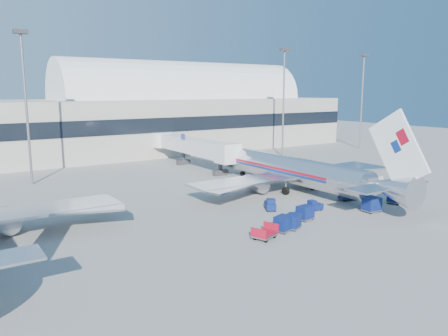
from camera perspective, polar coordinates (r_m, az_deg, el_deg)
ground at (r=52.90m, az=4.56°, el=-5.28°), size 260.00×260.00×0.00m
terminal at (r=97.84m, az=-23.09°, el=5.48°), size 170.00×28.15×21.00m
airliner_main at (r=61.97m, az=9.29°, el=-0.33°), size 32.00×37.26×12.07m
jetbridge_near at (r=81.58m, az=-4.64°, el=2.96°), size 4.40×27.50×6.25m
mast_west at (r=70.95m, az=-24.60°, el=9.83°), size 2.00×1.20×22.60m
mast_east at (r=93.30m, az=7.82°, el=10.48°), size 2.00×1.20×22.60m
mast_far_east at (r=111.43m, az=17.65°, el=10.02°), size 2.00×1.20×22.60m
barrier_near at (r=66.45m, az=15.77°, el=-2.06°), size 3.00×0.55×0.90m
barrier_mid at (r=68.96m, az=17.56°, el=-1.72°), size 3.00×0.55×0.90m
barrier_far at (r=71.52m, az=19.22°, el=-1.40°), size 3.00×0.55×0.90m
tug_lead at (r=52.65m, az=11.68°, el=-4.86°), size 2.01×1.02×1.31m
tug_right at (r=58.70m, az=15.86°, el=-3.37°), size 2.63×1.67×1.59m
tug_left at (r=52.12m, az=6.04°, el=-4.78°), size 2.08×2.50×1.46m
cart_train_a at (r=48.70m, az=10.54°, el=-5.74°), size 1.98×1.62×1.58m
cart_train_b at (r=45.45m, az=8.96°, el=-6.87°), size 2.16×1.96×1.55m
cart_train_c at (r=44.47m, az=7.74°, el=-7.18°), size 2.16×1.88×1.61m
cart_solo_near at (r=53.82m, az=18.74°, el=-4.50°), size 2.10×1.67×1.74m
cart_solo_far at (r=58.96m, az=21.50°, el=-3.40°), size 2.36×2.01×1.80m
cart_open_red at (r=42.28m, az=5.34°, el=-8.60°), size 2.89×2.46×0.66m
ramp_worker at (r=60.56m, az=24.38°, el=-3.38°), size 0.64×0.72×1.66m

